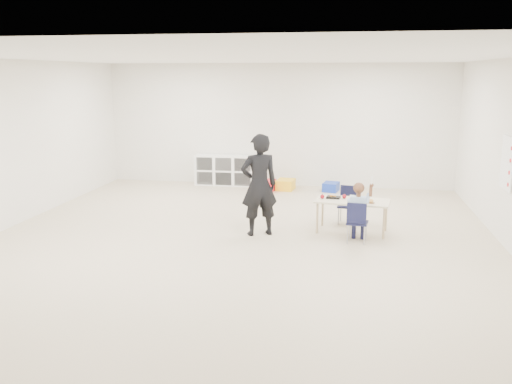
% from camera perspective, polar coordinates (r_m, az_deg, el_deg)
% --- Properties ---
extents(room, '(9.00, 9.02, 2.80)m').
position_cam_1_polar(room, '(8.17, -1.86, 4.19)').
color(room, beige).
rests_on(room, ground).
extents(table, '(1.25, 0.74, 0.54)m').
position_cam_1_polar(table, '(9.03, 10.06, -2.50)').
color(table, '#F8EDC6').
rests_on(table, ground).
extents(chair_near, '(0.35, 0.33, 0.65)m').
position_cam_1_polar(chair_near, '(8.50, 10.62, -3.10)').
color(chair_near, black).
rests_on(chair_near, ground).
extents(chair_far, '(0.35, 0.33, 0.65)m').
position_cam_1_polar(chair_far, '(9.53, 9.59, -1.39)').
color(chair_far, black).
rests_on(chair_far, ground).
extents(child, '(0.49, 0.49, 1.02)m').
position_cam_1_polar(child, '(8.45, 10.67, -1.87)').
color(child, '#A2B8DC').
rests_on(child, chair_near).
extents(lunch_tray_near, '(0.24, 0.19, 0.03)m').
position_cam_1_polar(lunch_tray_near, '(8.99, 10.96, -0.75)').
color(lunch_tray_near, black).
rests_on(lunch_tray_near, table).
extents(lunch_tray_far, '(0.24, 0.19, 0.03)m').
position_cam_1_polar(lunch_tray_far, '(9.05, 8.16, -0.56)').
color(lunch_tray_far, black).
rests_on(lunch_tray_far, table).
extents(milk_carton, '(0.08, 0.08, 0.10)m').
position_cam_1_polar(milk_carton, '(8.85, 10.07, -0.69)').
color(milk_carton, white).
rests_on(milk_carton, table).
extents(bread_roll, '(0.09, 0.09, 0.07)m').
position_cam_1_polar(bread_roll, '(8.80, 11.98, -0.94)').
color(bread_roll, tan).
rests_on(bread_roll, table).
extents(apple_near, '(0.07, 0.07, 0.07)m').
position_cam_1_polar(apple_near, '(9.05, 9.28, -0.46)').
color(apple_near, maroon).
rests_on(apple_near, table).
extents(apple_far, '(0.07, 0.07, 0.07)m').
position_cam_1_polar(apple_far, '(8.99, 6.99, -0.47)').
color(apple_far, maroon).
rests_on(apple_far, table).
extents(cubby_shelf, '(1.40, 0.40, 0.70)m').
position_cam_1_polar(cubby_shelf, '(12.72, -3.26, 2.31)').
color(cubby_shelf, white).
rests_on(cubby_shelf, ground).
extents(rules_poster, '(0.02, 0.60, 0.80)m').
position_cam_1_polar(rules_poster, '(8.93, 24.92, 2.78)').
color(rules_poster, white).
rests_on(rules_poster, room).
extents(adult, '(0.71, 0.61, 1.64)m').
position_cam_1_polar(adult, '(8.63, 0.32, 0.74)').
color(adult, black).
rests_on(adult, ground).
extents(bin_red, '(0.41, 0.51, 0.24)m').
position_cam_1_polar(bin_red, '(12.08, 1.06, 0.68)').
color(bin_red, red).
rests_on(bin_red, ground).
extents(bin_yellow, '(0.42, 0.51, 0.23)m').
position_cam_1_polar(bin_yellow, '(12.22, 3.14, 0.79)').
color(bin_yellow, yellow).
rests_on(bin_yellow, ground).
extents(bin_blue, '(0.39, 0.46, 0.20)m').
position_cam_1_polar(bin_blue, '(12.16, 7.90, 0.54)').
color(bin_blue, '#1634AA').
rests_on(bin_blue, ground).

